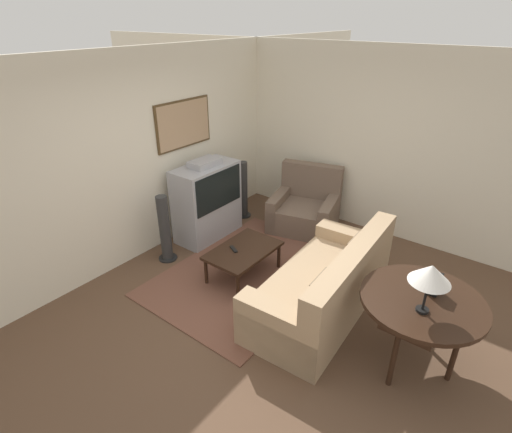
% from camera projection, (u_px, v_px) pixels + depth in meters
% --- Properties ---
extents(ground_plane, '(12.00, 12.00, 0.00)m').
position_uv_depth(ground_plane, '(264.00, 311.00, 4.56)').
color(ground_plane, brown).
extents(wall_back, '(12.00, 0.10, 2.70)m').
position_uv_depth(wall_back, '(132.00, 161.00, 5.10)').
color(wall_back, beige).
rests_on(wall_back, ground_plane).
extents(wall_right, '(0.06, 12.00, 2.70)m').
position_uv_depth(wall_right, '(372.00, 143.00, 5.80)').
color(wall_right, beige).
rests_on(wall_right, ground_plane).
extents(area_rug, '(2.56, 1.80, 0.01)m').
position_uv_depth(area_rug, '(249.00, 273.00, 5.22)').
color(area_rug, brown).
rests_on(area_rug, ground_plane).
extents(tv, '(1.00, 0.51, 1.21)m').
position_uv_depth(tv, '(207.00, 201.00, 5.86)').
color(tv, '#9E9EA3').
rests_on(tv, ground_plane).
extents(couch, '(2.05, 1.03, 0.90)m').
position_uv_depth(couch, '(325.00, 287.00, 4.44)').
color(couch, tan).
rests_on(couch, ground_plane).
extents(armchair, '(1.10, 1.15, 0.95)m').
position_uv_depth(armchair, '(305.00, 209.00, 6.25)').
color(armchair, brown).
rests_on(armchair, ground_plane).
extents(coffee_table, '(0.94, 0.61, 0.40)m').
position_uv_depth(coffee_table, '(243.00, 252.00, 5.02)').
color(coffee_table, black).
rests_on(coffee_table, ground_plane).
extents(console_table, '(1.11, 1.11, 0.76)m').
position_uv_depth(console_table, '(422.00, 305.00, 3.59)').
color(console_table, black).
rests_on(console_table, ground_plane).
extents(table_lamp, '(0.34, 0.34, 0.47)m').
position_uv_depth(table_lamp, '(431.00, 275.00, 3.25)').
color(table_lamp, black).
rests_on(table_lamp, console_table).
extents(mantel_clock, '(0.14, 0.10, 0.19)m').
position_uv_depth(mantel_clock, '(435.00, 284.00, 3.61)').
color(mantel_clock, black).
rests_on(mantel_clock, console_table).
extents(remote, '(0.11, 0.16, 0.02)m').
position_uv_depth(remote, '(234.00, 249.00, 4.99)').
color(remote, black).
rests_on(remote, coffee_table).
extents(speaker_tower_left, '(0.25, 0.25, 0.94)m').
position_uv_depth(speaker_tower_left, '(165.00, 230.00, 5.33)').
color(speaker_tower_left, black).
rests_on(speaker_tower_left, ground_plane).
extents(speaker_tower_right, '(0.25, 0.25, 0.94)m').
position_uv_depth(speaker_tower_right, '(243.00, 191.00, 6.50)').
color(speaker_tower_right, black).
rests_on(speaker_tower_right, ground_plane).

